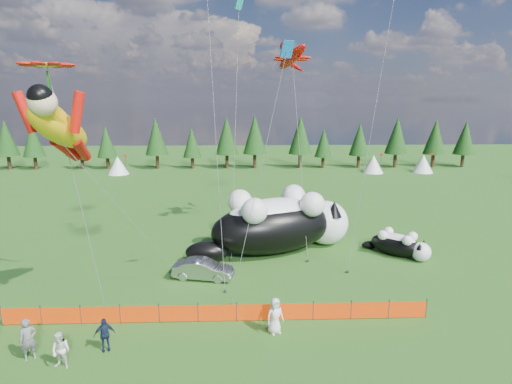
% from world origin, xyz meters
% --- Properties ---
extents(ground, '(160.00, 160.00, 0.00)m').
position_xyz_m(ground, '(0.00, 0.00, 0.00)').
color(ground, '#10390A').
rests_on(ground, ground).
extents(safety_fence, '(22.06, 0.06, 1.10)m').
position_xyz_m(safety_fence, '(0.00, -3.00, 0.50)').
color(safety_fence, '#262626').
rests_on(safety_fence, ground).
extents(tree_line, '(90.00, 4.00, 8.00)m').
position_xyz_m(tree_line, '(0.00, 45.00, 4.00)').
color(tree_line, black).
rests_on(tree_line, ground).
extents(festival_tents, '(50.00, 3.20, 2.80)m').
position_xyz_m(festival_tents, '(11.00, 40.00, 1.40)').
color(festival_tents, white).
rests_on(festival_tents, ground).
extents(cat_large, '(12.63, 7.82, 4.74)m').
position_xyz_m(cat_large, '(4.21, 6.96, 2.25)').
color(cat_large, black).
rests_on(cat_large, ground).
extents(cat_small, '(4.25, 3.95, 1.87)m').
position_xyz_m(cat_small, '(12.89, 5.64, 0.89)').
color(cat_small, black).
rests_on(cat_small, ground).
extents(car, '(4.07, 2.04, 1.28)m').
position_xyz_m(car, '(-1.24, 2.21, 0.64)').
color(car, '#A7A7AB').
rests_on(car, ground).
extents(spectator_a, '(0.84, 0.75, 1.93)m').
position_xyz_m(spectator_a, '(-8.16, -5.79, 0.97)').
color(spectator_a, slate).
rests_on(spectator_a, ground).
extents(spectator_b, '(0.89, 0.63, 1.67)m').
position_xyz_m(spectator_b, '(-6.45, -6.47, 0.84)').
color(spectator_b, silver).
rests_on(spectator_b, ground).
extents(spectator_c, '(1.05, 0.80, 1.60)m').
position_xyz_m(spectator_c, '(-5.02, -5.26, 0.80)').
color(spectator_c, '#15213C').
rests_on(spectator_c, ground).
extents(spectator_e, '(1.06, 0.91, 1.84)m').
position_xyz_m(spectator_e, '(2.91, -4.10, 0.92)').
color(spectator_e, silver).
rests_on(spectator_e, ground).
extents(superhero_kite, '(7.14, 7.80, 13.18)m').
position_xyz_m(superhero_kite, '(-7.30, -2.43, 9.99)').
color(superhero_kite, yellow).
rests_on(superhero_kite, ground).
extents(gecko_kite, '(4.90, 9.93, 16.32)m').
position_xyz_m(gecko_kite, '(5.33, 11.21, 14.57)').
color(gecko_kite, red).
rests_on(gecko_kite, ground).
extents(flower_kite, '(5.23, 5.35, 13.76)m').
position_xyz_m(flower_kite, '(-9.00, 0.72, 12.93)').
color(flower_kite, red).
rests_on(flower_kite, ground).
extents(diamond_kite_b, '(4.96, 7.57, 20.54)m').
position_xyz_m(diamond_kite_b, '(12.45, 9.44, 17.78)').
color(diamond_kite_b, '#0DA19C').
rests_on(diamond_kite_b, ground).
extents(diamond_kite_c, '(3.56, 0.58, 14.50)m').
position_xyz_m(diamond_kite_c, '(3.46, -1.64, 13.20)').
color(diamond_kite_c, blue).
rests_on(diamond_kite_c, ground).
extents(diamond_kite_d, '(1.26, 7.95, 20.11)m').
position_xyz_m(diamond_kite_d, '(1.15, 12.11, 17.88)').
color(diamond_kite_d, '#0DA19C').
rests_on(diamond_kite_d, ground).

